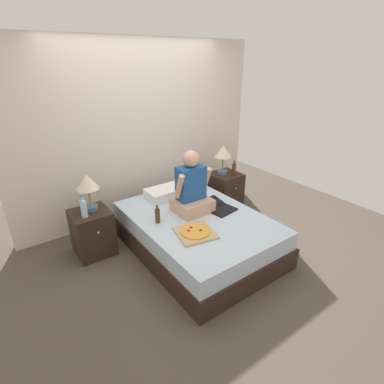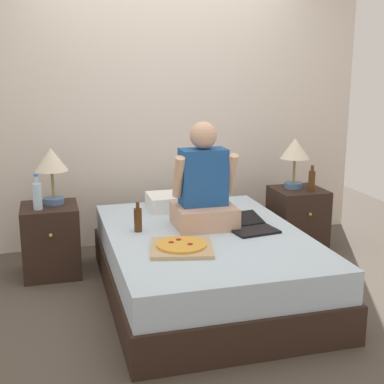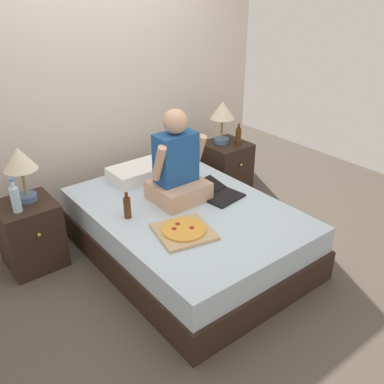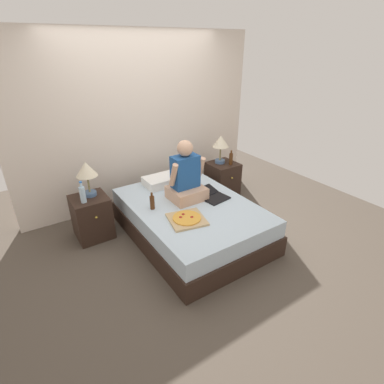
# 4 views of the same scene
# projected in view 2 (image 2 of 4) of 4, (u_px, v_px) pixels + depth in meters

# --- Properties ---
(ground_plane) EXTENTS (5.80, 5.80, 0.00)m
(ground_plane) POSITION_uv_depth(u_px,v_px,m) (205.00, 293.00, 3.97)
(ground_plane) COLOR #4C4238
(wall_back) EXTENTS (3.80, 0.12, 2.50)m
(wall_back) POSITION_uv_depth(u_px,v_px,m) (164.00, 109.00, 4.94)
(wall_back) COLOR beige
(wall_back) RESTS_ON ground
(bed) EXTENTS (1.42, 1.98, 0.47)m
(bed) POSITION_uv_depth(u_px,v_px,m) (205.00, 264.00, 3.91)
(bed) COLOR black
(bed) RESTS_ON ground
(nightstand_left) EXTENTS (0.44, 0.47, 0.57)m
(nightstand_left) POSITION_uv_depth(u_px,v_px,m) (51.00, 240.00, 4.27)
(nightstand_left) COLOR black
(nightstand_left) RESTS_ON ground
(lamp_on_left_nightstand) EXTENTS (0.26, 0.26, 0.45)m
(lamp_on_left_nightstand) POSITION_uv_depth(u_px,v_px,m) (51.00, 164.00, 4.19)
(lamp_on_left_nightstand) COLOR #4C6B93
(lamp_on_left_nightstand) RESTS_ON nightstand_left
(water_bottle) EXTENTS (0.07, 0.07, 0.28)m
(water_bottle) POSITION_uv_depth(u_px,v_px,m) (37.00, 195.00, 4.07)
(water_bottle) COLOR silver
(water_bottle) RESTS_ON nightstand_left
(nightstand_right) EXTENTS (0.44, 0.47, 0.57)m
(nightstand_right) POSITION_uv_depth(u_px,v_px,m) (297.00, 220.00, 4.83)
(nightstand_right) COLOR black
(nightstand_right) RESTS_ON ground
(lamp_on_right_nightstand) EXTENTS (0.26, 0.26, 0.45)m
(lamp_on_right_nightstand) POSITION_uv_depth(u_px,v_px,m) (295.00, 152.00, 4.73)
(lamp_on_right_nightstand) COLOR #4C6B93
(lamp_on_right_nightstand) RESTS_ON nightstand_right
(beer_bottle) EXTENTS (0.06, 0.06, 0.23)m
(beer_bottle) POSITION_uv_depth(u_px,v_px,m) (312.00, 180.00, 4.66)
(beer_bottle) COLOR #512D14
(beer_bottle) RESTS_ON nightstand_right
(pillow) EXTENTS (0.52, 0.34, 0.12)m
(pillow) POSITION_uv_depth(u_px,v_px,m) (179.00, 201.00, 4.51)
(pillow) COLOR white
(pillow) RESTS_ON bed
(person_seated) EXTENTS (0.47, 0.40, 0.78)m
(person_seated) POSITION_uv_depth(u_px,v_px,m) (204.00, 188.00, 3.96)
(person_seated) COLOR tan
(person_seated) RESTS_ON bed
(laptop) EXTENTS (0.37, 0.46, 0.07)m
(laptop) POSITION_uv_depth(u_px,v_px,m) (250.00, 227.00, 3.92)
(laptop) COLOR black
(laptop) RESTS_ON bed
(pizza_box) EXTENTS (0.48, 0.48, 0.05)m
(pizza_box) POSITION_uv_depth(u_px,v_px,m) (182.00, 247.00, 3.50)
(pizza_box) COLOR tan
(pizza_box) RESTS_ON bed
(beer_bottle_on_bed) EXTENTS (0.06, 0.06, 0.22)m
(beer_bottle_on_bed) POSITION_uv_depth(u_px,v_px,m) (138.00, 219.00, 3.86)
(beer_bottle_on_bed) COLOR #4C2811
(beer_bottle_on_bed) RESTS_ON bed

